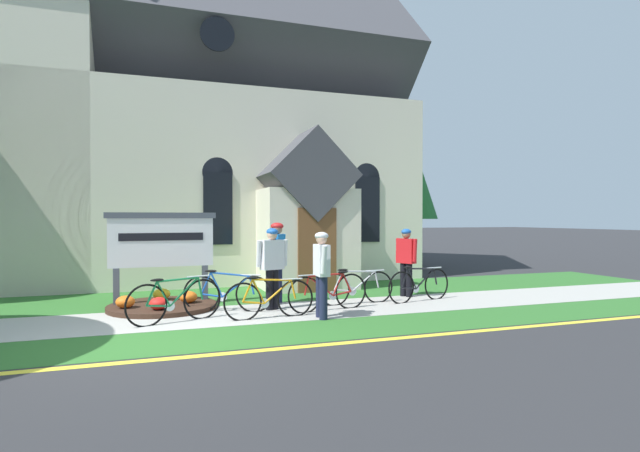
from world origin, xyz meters
name	(u,v)px	position (x,y,z in m)	size (l,w,h in m)	color
ground	(146,301)	(0.00, 4.00, 0.00)	(140.00, 140.00, 0.00)	#2B2B2D
sidewalk_slab	(245,314)	(1.81, 1.80, 0.01)	(32.00, 2.00, 0.01)	#A8A59E
grass_verge	(266,334)	(1.81, 0.03, 0.00)	(32.00, 1.53, 0.01)	#2D6628
church_lawn	(226,296)	(1.81, 4.21, 0.00)	(24.00, 2.82, 0.01)	#2D6628
curb_paint_stripe	(281,349)	(1.81, -0.89, 0.00)	(28.00, 0.16, 0.01)	yellow
church_building	(187,125)	(1.37, 9.78, 5.00)	(12.84, 10.83, 13.31)	beige
church_sign	(162,243)	(0.33, 3.24, 1.32)	(2.23, 0.21, 1.97)	#474C56
flower_bed	(162,305)	(0.31, 2.88, 0.09)	(2.16, 2.16, 0.34)	#382319
bicycle_orange	(227,293)	(1.52, 2.16, 0.38)	(1.67, 0.67, 0.85)	black
bicycle_green	(329,292)	(3.45, 1.61, 0.38)	(1.78, 0.34, 0.80)	black
bicycle_silver	(356,287)	(4.27, 2.12, 0.37)	(1.75, 0.12, 0.79)	black
bicycle_black	(419,285)	(5.72, 1.98, 0.37)	(1.74, 0.42, 0.82)	black
bicycle_blue	(175,301)	(0.49, 1.46, 0.39)	(1.69, 0.68, 0.82)	black
bicycle_white	(269,299)	(2.15, 1.24, 0.37)	(1.72, 0.15, 0.81)	black
cyclist_in_orange_jersey	(277,256)	(2.67, 2.70, 1.04)	(0.47, 0.65, 1.75)	#191E38
cyclist_in_green_jersey	(406,257)	(5.78, 2.66, 0.92)	(0.37, 0.65, 1.60)	black
cyclist_in_blue_jersey	(321,269)	(3.05, 0.92, 0.92)	(0.26, 0.74, 1.59)	#191E38
cyclist_in_yellow_jersey	(272,262)	(2.41, 2.07, 0.96)	(0.65, 0.32, 1.65)	black
roadside_conifer	(396,154)	(9.00, 9.29, 4.27)	(3.16, 3.16, 6.74)	#4C3823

